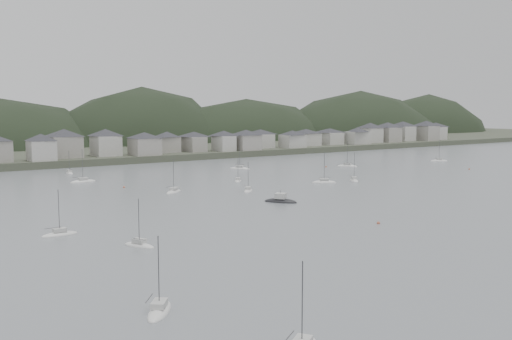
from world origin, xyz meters
TOP-DOWN VIEW (x-y plane):
  - ground at (0.00, 0.00)m, footprint 900.00×900.00m
  - far_shore_land at (0.00, 295.00)m, footprint 900.00×250.00m
  - forested_ridge at (4.83, 269.40)m, footprint 851.55×103.94m
  - waterfront_town at (50.59, 183.34)m, footprint 451.48×28.46m
  - sailboat_lead at (121.49, 102.93)m, footprint 7.97×6.28m
  - moored_fleet at (-17.43, 65.43)m, footprint 265.98×176.43m
  - motor_launch_far at (-7.21, 53.47)m, footprint 7.66×9.03m
  - mooring_buoys at (0.39, 62.41)m, footprint 186.36×115.52m

SIDE VIEW (x-z plane):
  - forested_ridge at x=4.83m, z-range -62.57..40.00m
  - ground at x=0.00m, z-range 0.00..0.00m
  - mooring_buoys at x=0.39m, z-range -0.20..0.50m
  - moored_fleet at x=-17.43m, z-range -6.63..6.98m
  - sailboat_lead at x=121.49m, z-range -5.19..5.54m
  - motor_launch_far at x=-7.21m, z-range -1.76..2.33m
  - far_shore_land at x=0.00m, z-range 0.00..3.00m
  - waterfront_town at x=50.59m, z-range 2.20..15.12m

